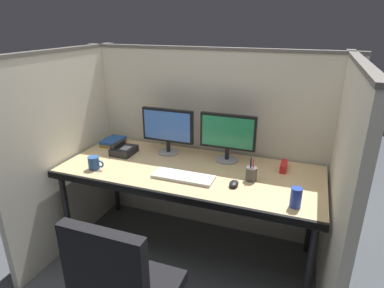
{
  "coord_description": "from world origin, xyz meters",
  "views": [
    {
      "loc": [
        0.77,
        -1.73,
        1.77
      ],
      "look_at": [
        0.0,
        0.35,
        0.92
      ],
      "focal_mm": 30.42,
      "sensor_mm": 36.0,
      "label": 1
    }
  ],
  "objects_px": {
    "red_stapler": "(284,166)",
    "desk": "(189,176)",
    "computer_mouse": "(234,184)",
    "coffee_mug": "(94,163)",
    "soda_can": "(296,198)",
    "monitor_left": "(168,128)",
    "monitor_right": "(228,135)",
    "pen_cup": "(251,174)",
    "desk_phone": "(123,150)",
    "book_stack": "(113,142)",
    "keyboard_main": "(183,177)"
  },
  "relations": [
    {
      "from": "coffee_mug",
      "to": "red_stapler",
      "type": "bearing_deg",
      "value": 19.63
    },
    {
      "from": "desk",
      "to": "red_stapler",
      "type": "xyz_separation_m",
      "value": [
        0.65,
        0.24,
        0.08
      ]
    },
    {
      "from": "computer_mouse",
      "to": "coffee_mug",
      "type": "relative_size",
      "value": 0.76
    },
    {
      "from": "monitor_left",
      "to": "soda_can",
      "type": "xyz_separation_m",
      "value": [
        1.04,
        -0.49,
        -0.15
      ]
    },
    {
      "from": "desk_phone",
      "to": "book_stack",
      "type": "relative_size",
      "value": 0.9
    },
    {
      "from": "desk",
      "to": "monitor_left",
      "type": "distance_m",
      "value": 0.45
    },
    {
      "from": "monitor_right",
      "to": "desk_phone",
      "type": "relative_size",
      "value": 2.26
    },
    {
      "from": "monitor_left",
      "to": "keyboard_main",
      "type": "height_order",
      "value": "monitor_left"
    },
    {
      "from": "pen_cup",
      "to": "desk",
      "type": "bearing_deg",
      "value": 179.26
    },
    {
      "from": "monitor_right",
      "to": "soda_can",
      "type": "bearing_deg",
      "value": -43.01
    },
    {
      "from": "red_stapler",
      "to": "desk",
      "type": "bearing_deg",
      "value": -159.63
    },
    {
      "from": "desk",
      "to": "desk_phone",
      "type": "bearing_deg",
      "value": 170.64
    },
    {
      "from": "coffee_mug",
      "to": "computer_mouse",
      "type": "bearing_deg",
      "value": 5.34
    },
    {
      "from": "desk",
      "to": "coffee_mug",
      "type": "distance_m",
      "value": 0.7
    },
    {
      "from": "desk_phone",
      "to": "coffee_mug",
      "type": "relative_size",
      "value": 1.51
    },
    {
      "from": "computer_mouse",
      "to": "pen_cup",
      "type": "distance_m",
      "value": 0.16
    },
    {
      "from": "monitor_right",
      "to": "pen_cup",
      "type": "xyz_separation_m",
      "value": [
        0.24,
        -0.26,
        -0.17
      ]
    },
    {
      "from": "computer_mouse",
      "to": "soda_can",
      "type": "height_order",
      "value": "soda_can"
    },
    {
      "from": "monitor_right",
      "to": "desk",
      "type": "bearing_deg",
      "value": -130.16
    },
    {
      "from": "computer_mouse",
      "to": "pen_cup",
      "type": "bearing_deg",
      "value": 53.8
    },
    {
      "from": "desk",
      "to": "book_stack",
      "type": "height_order",
      "value": "book_stack"
    },
    {
      "from": "desk",
      "to": "coffee_mug",
      "type": "relative_size",
      "value": 15.08
    },
    {
      "from": "desk",
      "to": "red_stapler",
      "type": "bearing_deg",
      "value": 20.37
    },
    {
      "from": "keyboard_main",
      "to": "red_stapler",
      "type": "height_order",
      "value": "red_stapler"
    },
    {
      "from": "book_stack",
      "to": "coffee_mug",
      "type": "relative_size",
      "value": 1.67
    },
    {
      "from": "soda_can",
      "to": "book_stack",
      "type": "bearing_deg",
      "value": 162.11
    },
    {
      "from": "desk",
      "to": "soda_can",
      "type": "xyz_separation_m",
      "value": [
        0.76,
        -0.25,
        0.11
      ]
    },
    {
      "from": "book_stack",
      "to": "keyboard_main",
      "type": "bearing_deg",
      "value": -25.71
    },
    {
      "from": "keyboard_main",
      "to": "red_stapler",
      "type": "relative_size",
      "value": 2.87
    },
    {
      "from": "computer_mouse",
      "to": "desk_phone",
      "type": "distance_m",
      "value": 1.01
    },
    {
      "from": "soda_can",
      "to": "desk_phone",
      "type": "distance_m",
      "value": 1.42
    },
    {
      "from": "soda_can",
      "to": "monitor_left",
      "type": "bearing_deg",
      "value": 154.53
    },
    {
      "from": "computer_mouse",
      "to": "soda_can",
      "type": "distance_m",
      "value": 0.42
    },
    {
      "from": "soda_can",
      "to": "desk_phone",
      "type": "height_order",
      "value": "soda_can"
    },
    {
      "from": "monitor_right",
      "to": "soda_can",
      "type": "height_order",
      "value": "monitor_right"
    },
    {
      "from": "computer_mouse",
      "to": "soda_can",
      "type": "relative_size",
      "value": 0.79
    },
    {
      "from": "keyboard_main",
      "to": "desk_phone",
      "type": "xyz_separation_m",
      "value": [
        -0.63,
        0.24,
        0.02
      ]
    },
    {
      "from": "monitor_right",
      "to": "coffee_mug",
      "type": "height_order",
      "value": "monitor_right"
    },
    {
      "from": "monitor_left",
      "to": "soda_can",
      "type": "height_order",
      "value": "monitor_left"
    },
    {
      "from": "monitor_left",
      "to": "desk_phone",
      "type": "bearing_deg",
      "value": -157.84
    },
    {
      "from": "desk",
      "to": "keyboard_main",
      "type": "bearing_deg",
      "value": -85.7
    },
    {
      "from": "soda_can",
      "to": "book_stack",
      "type": "xyz_separation_m",
      "value": [
        -1.57,
        0.51,
        -0.04
      ]
    },
    {
      "from": "computer_mouse",
      "to": "keyboard_main",
      "type": "bearing_deg",
      "value": -178.23
    },
    {
      "from": "monitor_left",
      "to": "pen_cup",
      "type": "distance_m",
      "value": 0.79
    },
    {
      "from": "book_stack",
      "to": "computer_mouse",
      "type": "bearing_deg",
      "value": -18.09
    },
    {
      "from": "computer_mouse",
      "to": "coffee_mug",
      "type": "bearing_deg",
      "value": -174.66
    },
    {
      "from": "coffee_mug",
      "to": "red_stapler",
      "type": "relative_size",
      "value": 0.84
    },
    {
      "from": "keyboard_main",
      "to": "desk_phone",
      "type": "height_order",
      "value": "desk_phone"
    },
    {
      "from": "coffee_mug",
      "to": "soda_can",
      "type": "bearing_deg",
      "value": -1.11
    },
    {
      "from": "desk",
      "to": "computer_mouse",
      "type": "distance_m",
      "value": 0.39
    }
  ]
}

